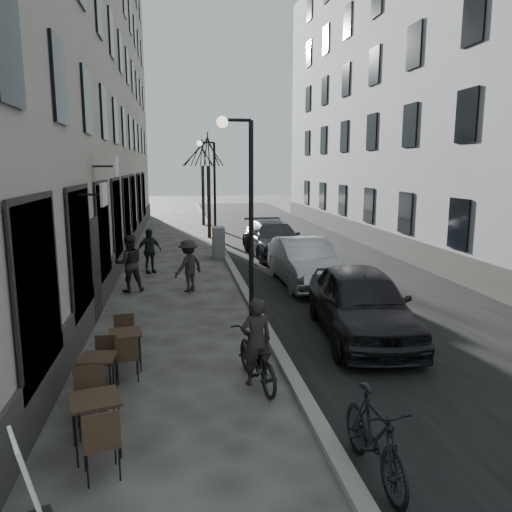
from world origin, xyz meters
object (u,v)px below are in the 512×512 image
object	(u,v)px
tree_near	(208,151)
car_mid	(304,262)
streetlamp_near	(244,197)
car_near	(361,302)
bistro_set_b	(98,372)
bicycle	(256,358)
pedestrian_near	(129,263)
streetlamp_far	(211,181)
pedestrian_far	(149,251)
moped	(374,437)
pedestrian_mid	(189,266)
sign_board	(32,492)
bistro_set_a	(96,419)
bistro_set_c	(126,346)
tree_far	(202,154)
car_far	(273,239)
utility_cabinet	(219,243)

from	to	relation	value
tree_near	car_mid	bearing A→B (deg)	-78.24
streetlamp_near	car_near	bearing A→B (deg)	-35.12
streetlamp_near	car_mid	distance (m)	4.89
bistro_set_b	car_near	world-z (taller)	car_near
bistro_set_b	bicycle	size ratio (longest dim) A/B	0.78
bicycle	pedestrian_near	size ratio (longest dim) A/B	1.04
streetlamp_far	pedestrian_far	size ratio (longest dim) A/B	3.08
moped	pedestrian_far	bearing A→B (deg)	103.10
streetlamp_far	bistro_set_b	distance (m)	16.47
pedestrian_mid	streetlamp_far	bearing A→B (deg)	-141.58
sign_board	car_mid	bearing A→B (deg)	37.42
bistro_set_a	sign_board	bearing A→B (deg)	-121.97
streetlamp_near	bistro_set_a	distance (m)	6.93
bicycle	car_near	xyz separation A→B (m)	(2.79, 2.15, 0.32)
bistro_set_c	pedestrian_near	distance (m)	6.26
pedestrian_mid	car_near	xyz separation A→B (m)	(3.82, -4.88, -0.01)
tree_near	pedestrian_near	bearing A→B (deg)	-105.70
moped	tree_far	bearing A→B (deg)	89.67
bistro_set_c	pedestrian_far	size ratio (longest dim) A/B	0.94
bistro_set_c	car_mid	bearing A→B (deg)	42.87
sign_board	moped	size ratio (longest dim) A/B	0.60
tree_near	bistro_set_b	size ratio (longest dim) A/B	3.92
pedestrian_far	bistro_set_c	bearing A→B (deg)	-119.17
tree_far	bistro_set_c	world-z (taller)	tree_far
car_near	car_mid	bearing A→B (deg)	95.95
car_near	car_far	bearing A→B (deg)	95.95
streetlamp_far	tree_far	bearing A→B (deg)	89.54
tree_near	utility_cabinet	xyz separation A→B (m)	(-0.01, -6.20, -4.00)
pedestrian_mid	car_mid	bearing A→B (deg)	142.05
utility_cabinet	car_near	size ratio (longest dim) A/B	0.28
bicycle	pedestrian_far	bearing A→B (deg)	-86.90
sign_board	pedestrian_far	world-z (taller)	pedestrian_far
car_far	moped	size ratio (longest dim) A/B	2.77
pedestrian_near	car_near	bearing A→B (deg)	125.41
tree_near	utility_cabinet	bearing A→B (deg)	-90.11
streetlamp_far	bistro_set_b	xyz separation A→B (m)	(-3.07, -15.95, -2.72)
bistro_set_b	car_far	xyz separation A→B (m)	(5.54, 12.82, 0.32)
car_far	bistro_set_b	bearing A→B (deg)	-116.36
bistro_set_a	pedestrian_near	xyz separation A→B (m)	(-0.34, 9.15, 0.41)
bistro_set_c	bistro_set_a	bearing A→B (deg)	-99.96
pedestrian_far	bicycle	bearing A→B (deg)	-105.72
tree_far	streetlamp_far	bearing A→B (deg)	-90.46
pedestrian_near	pedestrian_mid	xyz separation A→B (m)	(1.83, -0.28, -0.07)
tree_far	moped	bearing A→B (deg)	-88.68
pedestrian_near	pedestrian_far	xyz separation A→B (m)	(0.47, 2.73, -0.08)
tree_near	sign_board	bearing A→B (deg)	-98.63
tree_near	bistro_set_a	world-z (taller)	tree_near
tree_near	car_mid	xyz separation A→B (m)	(2.40, -11.53, -3.90)
sign_board	moped	world-z (taller)	moped
pedestrian_near	car_near	distance (m)	7.65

